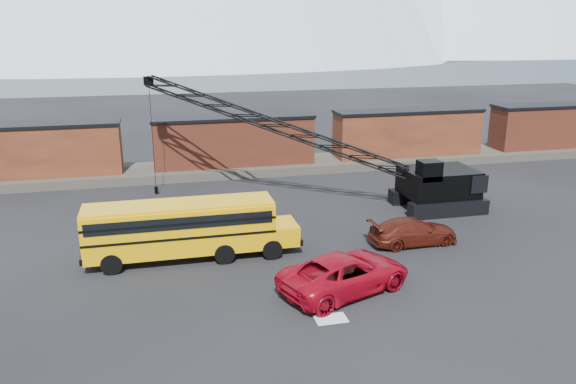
# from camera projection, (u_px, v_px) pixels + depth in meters

# --- Properties ---
(ground) EXTENTS (160.00, 160.00, 0.00)m
(ground) POSITION_uv_depth(u_px,v_px,m) (297.00, 281.00, 28.06)
(ground) COLOR black
(ground) RESTS_ON ground
(gravel_berm) EXTENTS (120.00, 5.00, 0.70)m
(gravel_berm) POSITION_uv_depth(u_px,v_px,m) (235.00, 168.00, 48.45)
(gravel_berm) COLOR #4E4840
(gravel_berm) RESTS_ON ground
(boxcar_west_near) EXTENTS (13.70, 3.10, 4.17)m
(boxcar_west_near) POSITION_uv_depth(u_px,v_px,m) (32.00, 150.00, 44.21)
(boxcar_west_near) COLOR #441B13
(boxcar_west_near) RESTS_ON gravel_berm
(boxcar_mid) EXTENTS (13.70, 3.10, 4.17)m
(boxcar_mid) POSITION_uv_depth(u_px,v_px,m) (234.00, 141.00, 47.75)
(boxcar_mid) COLOR #4D1E15
(boxcar_mid) RESTS_ON gravel_berm
(boxcar_east_near) EXTENTS (13.70, 3.10, 4.17)m
(boxcar_east_near) POSITION_uv_depth(u_px,v_px,m) (408.00, 132.00, 51.29)
(boxcar_east_near) COLOR #441B13
(boxcar_east_near) RESTS_ON gravel_berm
(boxcar_east_far) EXTENTS (13.70, 3.10, 4.17)m
(boxcar_east_far) POSITION_uv_depth(u_px,v_px,m) (559.00, 125.00, 54.83)
(boxcar_east_far) COLOR #4D1E15
(boxcar_east_far) RESTS_ON gravel_berm
(snow_patch) EXTENTS (1.40, 0.90, 0.02)m
(snow_patch) POSITION_uv_depth(u_px,v_px,m) (331.00, 319.00, 24.44)
(snow_patch) COLOR silver
(snow_patch) RESTS_ON ground
(school_bus) EXTENTS (11.65, 2.65, 3.19)m
(school_bus) POSITION_uv_depth(u_px,v_px,m) (187.00, 227.00, 30.24)
(school_bus) COLOR #DC9D04
(school_bus) RESTS_ON ground
(red_pickup) EXTENTS (7.31, 5.25, 1.85)m
(red_pickup) POSITION_uv_depth(u_px,v_px,m) (345.00, 273.00, 26.77)
(red_pickup) COLOR #9E0718
(red_pickup) RESTS_ON ground
(maroon_suv) EXTENTS (5.29, 2.29, 1.52)m
(maroon_suv) POSITION_uv_depth(u_px,v_px,m) (413.00, 231.00, 32.59)
(maroon_suv) COLOR #46140C
(maroon_suv) RESTS_ON ground
(crawler_crane) EXTENTS (22.20, 10.49, 8.94)m
(crawler_crane) POSITION_uv_depth(u_px,v_px,m) (283.00, 128.00, 38.93)
(crawler_crane) COLOR black
(crawler_crane) RESTS_ON ground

